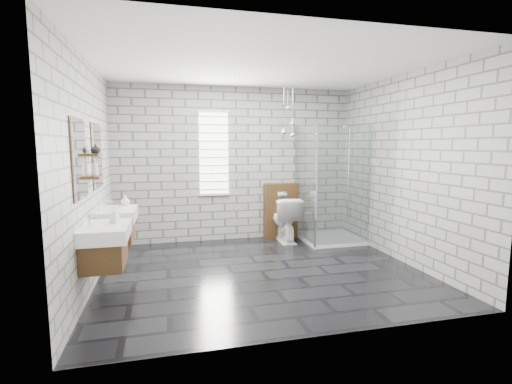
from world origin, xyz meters
name	(u,v)px	position (x,y,z in m)	size (l,w,h in m)	color
floor	(262,271)	(0.00, 0.00, -0.01)	(4.20, 3.60, 0.02)	black
ceiling	(262,64)	(0.00, 0.00, 2.71)	(4.20, 3.60, 0.02)	white
wall_back	(236,164)	(0.00, 1.81, 1.35)	(4.20, 0.02, 2.70)	#A5A5A0
wall_front	(317,186)	(0.00, -1.81, 1.35)	(4.20, 0.02, 2.70)	#A5A5A0
wall_left	(88,174)	(-2.11, 0.00, 1.35)	(0.02, 3.60, 2.70)	#A5A5A0
wall_right	(403,169)	(2.11, 0.00, 1.35)	(0.02, 3.60, 2.70)	#A5A5A0
vanity_left	(102,234)	(-1.91, -0.57, 0.76)	(0.47, 0.70, 1.57)	#4B3017
vanity_right	(114,216)	(-1.91, 0.47, 0.76)	(0.47, 0.70, 1.57)	#4B3017
shelf_lower	(95,177)	(-2.03, -0.05, 1.32)	(0.14, 0.30, 0.03)	#4B3017
shelf_upper	(94,155)	(-2.03, -0.05, 1.58)	(0.14, 0.30, 0.03)	#4B3017
window	(214,153)	(-0.40, 1.78, 1.55)	(0.56, 0.05, 1.48)	white
cistern_panel	(281,211)	(0.80, 1.70, 0.50)	(0.60, 0.20, 1.00)	#4B3017
flush_plate	(282,195)	(0.80, 1.60, 0.80)	(0.18, 0.01, 0.12)	silver
shower_enclosure	(328,214)	(1.50, 1.18, 0.50)	(1.00, 1.00, 2.03)	white
pendant_cluster	(288,125)	(0.81, 1.36, 2.02)	(0.29, 0.24, 0.88)	silver
toilet	(285,219)	(0.80, 1.45, 0.39)	(0.44, 0.77, 0.79)	white
soap_bottle_a	(114,215)	(-1.79, -0.46, 0.93)	(0.07, 0.08, 0.16)	#B2B2B2
soap_bottle_b	(125,200)	(-1.79, 0.75, 0.92)	(0.11, 0.11, 0.15)	#B2B2B2
soap_bottle_c	(95,167)	(-2.02, -0.10, 1.44)	(0.08, 0.08, 0.21)	#B2B2B2
vase	(96,149)	(-2.02, 0.01, 1.65)	(0.11, 0.11, 0.11)	#B2B2B2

